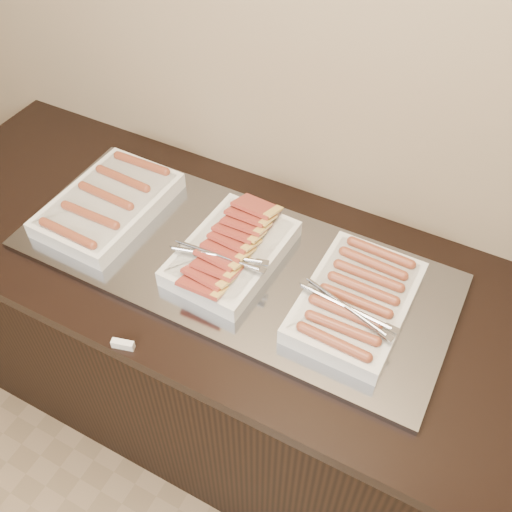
{
  "coord_description": "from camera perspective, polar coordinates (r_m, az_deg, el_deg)",
  "views": [
    {
      "loc": [
        0.56,
        1.24,
        2.08
      ],
      "look_at": [
        0.09,
        2.13,
        0.97
      ],
      "focal_mm": 40.0,
      "sensor_mm": 36.0,
      "label": 1
    }
  ],
  "objects": [
    {
      "name": "dish_left",
      "position": [
        1.73,
        -14.52,
        5.1
      ],
      "size": [
        0.28,
        0.41,
        0.07
      ],
      "rotation": [
        0.0,
        0.0,
        -0.03
      ],
      "color": "silver",
      "rests_on": "warming_tray"
    },
    {
      "name": "counter",
      "position": [
        1.94,
        -2.42,
        -9.4
      ],
      "size": [
        2.06,
        0.76,
        0.9
      ],
      "color": "black",
      "rests_on": "ground"
    },
    {
      "name": "dish_center",
      "position": [
        1.53,
        -2.53,
        0.49
      ],
      "size": [
        0.27,
        0.38,
        0.1
      ],
      "rotation": [
        0.0,
        0.0,
        -0.05
      ],
      "color": "silver",
      "rests_on": "warming_tray"
    },
    {
      "name": "label_holder",
      "position": [
        1.44,
        -13.16,
        -8.61
      ],
      "size": [
        0.06,
        0.03,
        0.02
      ],
      "primitive_type": "cube",
      "rotation": [
        0.0,
        0.0,
        0.27
      ],
      "color": "silver",
      "rests_on": "counter"
    },
    {
      "name": "warming_tray",
      "position": [
        1.57,
        -2.43,
        -0.53
      ],
      "size": [
        1.2,
        0.5,
        0.02
      ],
      "primitive_type": "cube",
      "color": "gray",
      "rests_on": "counter"
    },
    {
      "name": "dish_right",
      "position": [
        1.45,
        9.92,
        -4.43
      ],
      "size": [
        0.27,
        0.38,
        0.08
      ],
      "rotation": [
        0.0,
        0.0,
        -0.01
      ],
      "color": "silver",
      "rests_on": "warming_tray"
    }
  ]
}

